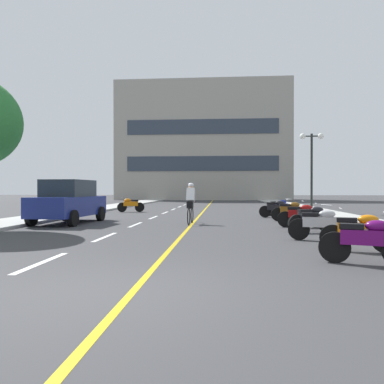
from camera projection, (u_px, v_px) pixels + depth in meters
The scene contains 29 objects.
ground_plane at pixel (201, 210), 26.22m from camera, with size 140.00×140.00×0.00m, color #38383A.
curb_left at pixel (110, 207), 29.78m from camera, with size 2.40×72.00×0.12m, color #A8A8A3.
curb_right at pixel (299, 208), 28.64m from camera, with size 2.40×72.00×0.12m, color #A8A8A3.
lane_dash_0 at pixel (42, 262), 7.44m from camera, with size 0.14×2.20×0.01m, color silver.
lane_dash_1 at pixel (105, 237), 11.42m from camera, with size 0.14×2.20×0.01m, color silver.
lane_dash_2 at pixel (135, 225), 15.41m from camera, with size 0.14×2.20×0.01m, color silver.
lane_dash_3 at pixel (153, 217), 19.40m from camera, with size 0.14×2.20×0.01m, color silver.
lane_dash_4 at pixel (165, 213), 23.39m from camera, with size 0.14×2.20×0.01m, color silver.
lane_dash_5 at pixel (173, 209), 27.37m from camera, with size 0.14×2.20×0.01m, color silver.
lane_dash_6 at pixel (180, 207), 31.36m from camera, with size 0.14×2.20×0.01m, color silver.
lane_dash_7 at pixel (185, 205), 35.35m from camera, with size 0.14×2.20×0.01m, color silver.
lane_dash_8 at pixel (188, 203), 39.33m from camera, with size 0.14×2.20×0.01m, color silver.
lane_dash_9 at pixel (192, 202), 43.32m from camera, with size 0.14×2.20×0.01m, color silver.
lane_dash_10 at pixel (194, 201), 47.31m from camera, with size 0.14×2.20×0.01m, color silver.
lane_dash_11 at pixel (196, 200), 51.30m from camera, with size 0.14×2.20×0.01m, color silver.
centre_line_yellow at pixel (206, 208), 29.19m from camera, with size 0.12×66.00×0.01m, color gold.
office_building at pixel (203, 142), 53.45m from camera, with size 23.64×6.68×16.08m.
street_lamp_mid at pixel (312, 153), 23.81m from camera, with size 1.46×0.36×4.79m.
parked_car_near at pixel (69, 201), 16.11m from camera, with size 2.13×4.30×1.82m.
motorcycle_0 at pixel (367, 240), 7.21m from camera, with size 1.65×0.77×0.92m.
motorcycle_1 at pixel (359, 231), 8.73m from camera, with size 1.67×0.71×0.92m.
motorcycle_2 at pixel (320, 224), 10.62m from camera, with size 1.69×0.61×0.92m.
motorcycle_3 at pixel (312, 218), 12.64m from camera, with size 1.64×0.78×0.92m.
motorcycle_4 at pixel (301, 215), 14.27m from camera, with size 1.70×0.60×0.92m.
motorcycle_5 at pixel (291, 211), 17.17m from camera, with size 1.70×0.60×0.92m.
motorcycle_6 at pixel (276, 208), 19.35m from camera, with size 1.70×0.60×0.92m.
motorcycle_7 at pixel (280, 207), 20.83m from camera, with size 1.64×0.80×0.92m.
motorcycle_8 at pixel (131, 204), 24.12m from camera, with size 1.69×0.60×0.92m.
cyclist_rider at pixel (190, 202), 15.84m from camera, with size 0.42×1.77×1.71m.
Camera 1 is at (1.49, -5.17, 1.42)m, focal length 35.90 mm.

